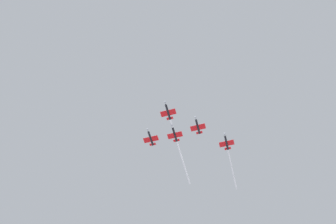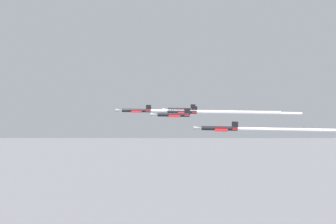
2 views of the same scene
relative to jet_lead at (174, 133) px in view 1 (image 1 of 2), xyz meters
The scene contains 5 objects.
jet_lead is the anchor object (origin of this frame).
jet_port_inner 12.98m from the jet_lead, behind, with size 8.00×11.14×2.35m.
jet_starboard_inner 13.01m from the jet_lead, ahead, with size 8.00×11.14×2.35m.
jet_port_outer 10.90m from the jet_lead, 89.77° to the right, with size 8.00×42.43×2.35m.
jet_starboard_outer 33.90m from the jet_lead, 139.65° to the right, with size 8.00×40.66×2.35m.
Camera 1 is at (-24.44, 92.83, 2.10)m, focal length 37.36 mm.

